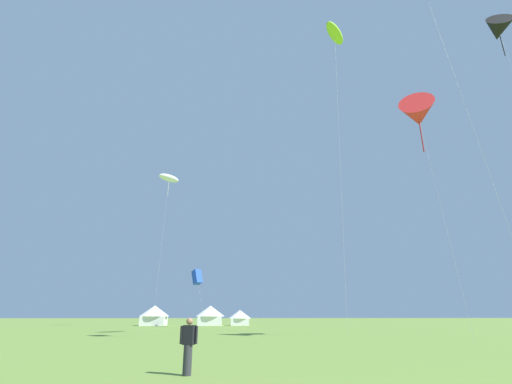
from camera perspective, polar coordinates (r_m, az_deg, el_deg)
kite_lime_parafoil at (r=41.46m, az=12.21°, el=23.03°), size 3.28×3.81×29.71m
kite_white_parafoil at (r=65.54m, az=-13.43°, el=2.11°), size 4.03×4.10×25.15m
kite_black_delta at (r=43.35m, az=33.65°, el=20.39°), size 3.17×4.10×28.42m
kite_blue_box at (r=61.51m, az=-9.20°, el=-12.98°), size 2.81×2.96×8.85m
kite_red_delta at (r=37.03m, az=23.98°, el=11.08°), size 4.46×4.71×21.10m
person_spectator at (r=12.96m, az=-10.55°, el=-22.66°), size 0.57×0.32×1.73m
festival_tent_left at (r=69.48m, az=-15.60°, el=-17.94°), size 5.13×5.13×3.34m
festival_tent_center at (r=68.30m, az=-7.17°, el=-18.46°), size 5.09×5.09×3.31m
festival_tent_right at (r=68.23m, az=-2.55°, el=-18.92°), size 3.95×3.95×2.57m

